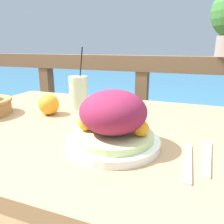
# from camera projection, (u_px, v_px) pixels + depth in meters

# --- Properties ---
(patio_table) EXTENTS (1.21, 0.79, 0.78)m
(patio_table) POSITION_uv_depth(u_px,v_px,m) (99.00, 153.00, 0.76)
(patio_table) COLOR tan
(patio_table) RESTS_ON ground_plane
(railing_fence) EXTENTS (2.80, 0.08, 0.98)m
(railing_fence) POSITION_uv_depth(u_px,v_px,m) (141.00, 106.00, 1.34)
(railing_fence) COLOR brown
(railing_fence) RESTS_ON ground_plane
(sea_backdrop) EXTENTS (12.00, 4.00, 0.46)m
(sea_backdrop) POSITION_uv_depth(u_px,v_px,m) (174.00, 95.00, 3.71)
(sea_backdrop) COLOR teal
(sea_backdrop) RESTS_ON ground_plane
(salad_plate) EXTENTS (0.25, 0.25, 0.15)m
(salad_plate) POSITION_uv_depth(u_px,v_px,m) (113.00, 123.00, 0.56)
(salad_plate) COLOR white
(salad_plate) RESTS_ON patio_table
(drink_glass) EXTENTS (0.08, 0.08, 0.25)m
(drink_glass) POSITION_uv_depth(u_px,v_px,m) (79.00, 92.00, 0.91)
(drink_glass) COLOR beige
(drink_glass) RESTS_ON patio_table
(fork) EXTENTS (0.02, 0.18, 0.00)m
(fork) POSITION_uv_depth(u_px,v_px,m) (188.00, 161.00, 0.49)
(fork) COLOR silver
(fork) RESTS_ON patio_table
(knife) EXTENTS (0.03, 0.18, 0.00)m
(knife) POSITION_uv_depth(u_px,v_px,m) (207.00, 157.00, 0.51)
(knife) COLOR silver
(knife) RESTS_ON patio_table
(orange_near_basket) EXTENTS (0.08, 0.08, 0.08)m
(orange_near_basket) POSITION_uv_depth(u_px,v_px,m) (49.00, 104.00, 0.83)
(orange_near_basket) COLOR orange
(orange_near_basket) RESTS_ON patio_table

